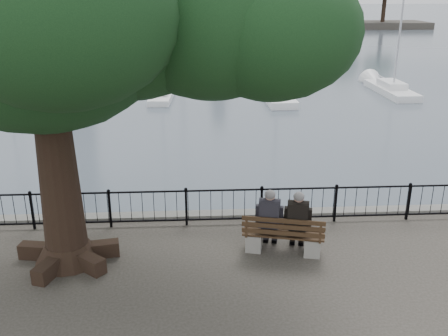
{
  "coord_description": "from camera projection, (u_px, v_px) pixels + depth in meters",
  "views": [
    {
      "loc": [
        -0.68,
        -9.55,
        6.02
      ],
      "look_at": [
        0.0,
        2.5,
        1.6
      ],
      "focal_mm": 40.0,
      "sensor_mm": 36.0,
      "label": 1
    }
  ],
  "objects": [
    {
      "name": "far_shore",
      "position": [
        347.0,
        4.0,
        85.88
      ],
      "size": [
        30.0,
        8.6,
        9.18
      ],
      "color": "#332E28",
      "rests_on": "ground"
    },
    {
      "name": "person_right",
      "position": [
        297.0,
        223.0,
        11.78
      ],
      "size": [
        0.58,
        0.86,
        1.61
      ],
      "color": "black",
      "rests_on": "ground"
    },
    {
      "name": "sailboat_d",
      "position": [
        391.0,
        89.0,
        34.45
      ],
      "size": [
        1.84,
        6.24,
        10.41
      ],
      "color": "white",
      "rests_on": "ground"
    },
    {
      "name": "sailboat_e",
      "position": [
        15.0,
        78.0,
        38.16
      ],
      "size": [
        3.42,
        5.33,
        12.21
      ],
      "color": "white",
      "rests_on": "ground"
    },
    {
      "name": "lion_monument",
      "position": [
        218.0,
        29.0,
        57.51
      ],
      "size": [
        6.32,
        6.32,
        9.25
      ],
      "color": "#65635F",
      "rests_on": "ground"
    },
    {
      "name": "tree",
      "position": [
        81.0,
        9.0,
        9.89
      ],
      "size": [
        10.39,
        7.25,
        8.48
      ],
      "color": "black",
      "rests_on": "ground"
    },
    {
      "name": "sailboat_b",
      "position": [
        162.0,
        94.0,
        32.76
      ],
      "size": [
        1.57,
        4.85,
        9.42
      ],
      "color": "white",
      "rests_on": "ground"
    },
    {
      "name": "harbor",
      "position": [
        223.0,
        232.0,
        14.05
      ],
      "size": [
        260.0,
        260.0,
        1.2
      ],
      "color": "#65635F",
      "rests_on": "ground"
    },
    {
      "name": "sailboat_h",
      "position": [
        180.0,
        60.0,
        47.32
      ],
      "size": [
        2.16,
        5.3,
        12.01
      ],
      "color": "white",
      "rests_on": "ground"
    },
    {
      "name": "sailboat_f",
      "position": [
        183.0,
        69.0,
        42.54
      ],
      "size": [
        2.82,
        6.02,
        11.06
      ],
      "color": "white",
      "rests_on": "ground"
    },
    {
      "name": "railing",
      "position": [
        224.0,
        205.0,
        13.21
      ],
      "size": [
        22.06,
        0.06,
        1.0
      ],
      "color": "black",
      "rests_on": "ground"
    },
    {
      "name": "sailboat_a",
      "position": [
        12.0,
        106.0,
        29.62
      ],
      "size": [
        3.24,
        5.46,
        9.53
      ],
      "color": "white",
      "rests_on": "ground"
    },
    {
      "name": "bench",
      "position": [
        283.0,
        239.0,
        11.86
      ],
      "size": [
        2.0,
        1.0,
        1.01
      ],
      "color": "gray",
      "rests_on": "ground"
    },
    {
      "name": "person_left",
      "position": [
        270.0,
        221.0,
        11.88
      ],
      "size": [
        0.58,
        0.86,
        1.61
      ],
      "color": "black",
      "rests_on": "ground"
    },
    {
      "name": "sailboat_c",
      "position": [
        276.0,
        94.0,
        32.59
      ],
      "size": [
        1.89,
        6.11,
        12.84
      ],
      "color": "white",
      "rests_on": "ground"
    }
  ]
}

